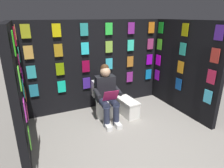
% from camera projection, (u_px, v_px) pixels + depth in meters
% --- Properties ---
extents(ground_plane, '(30.00, 30.00, 0.00)m').
position_uv_depth(ground_plane, '(141.00, 153.00, 3.14)').
color(ground_plane, gray).
extents(display_wall_back, '(3.34, 0.14, 2.03)m').
position_uv_depth(display_wall_back, '(97.00, 65.00, 4.50)').
color(display_wall_back, black).
rests_on(display_wall_back, ground).
extents(display_wall_left, '(0.14, 1.94, 2.03)m').
position_uv_depth(display_wall_left, '(183.00, 68.00, 4.28)').
color(display_wall_left, black).
rests_on(display_wall_left, ground).
extents(display_wall_right, '(0.14, 1.94, 2.03)m').
position_uv_depth(display_wall_right, '(18.00, 91.00, 2.97)').
color(display_wall_right, black).
rests_on(display_wall_right, ground).
extents(toilet, '(0.42, 0.57, 0.77)m').
position_uv_depth(toilet, '(104.00, 102.00, 4.24)').
color(toilet, white).
rests_on(toilet, ground).
extents(person_reading, '(0.54, 0.70, 1.19)m').
position_uv_depth(person_reading, '(107.00, 94.00, 3.95)').
color(person_reading, black).
rests_on(person_reading, ground).
extents(comic_longbox_near, '(0.33, 0.62, 0.36)m').
position_uv_depth(comic_longbox_near, '(127.00, 107.00, 4.31)').
color(comic_longbox_near, white).
rests_on(comic_longbox_near, ground).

